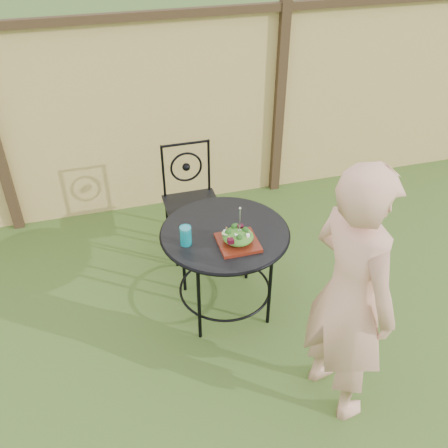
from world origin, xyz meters
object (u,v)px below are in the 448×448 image
patio_table (225,247)px  salad_plate (238,243)px  diner (350,297)px  patio_chair (191,198)px

patio_table → salad_plate: salad_plate is taller
patio_table → salad_plate: bearing=-74.8°
patio_table → diner: 1.09m
diner → salad_plate: bearing=14.3°
diner → salad_plate: diner is taller
patio_table → patio_chair: 0.84m
diner → patio_chair: bearing=3.1°
salad_plate → diner: bearing=-62.7°
patio_chair → salad_plate: patio_chair is taller
patio_chair → diner: size_ratio=0.56×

